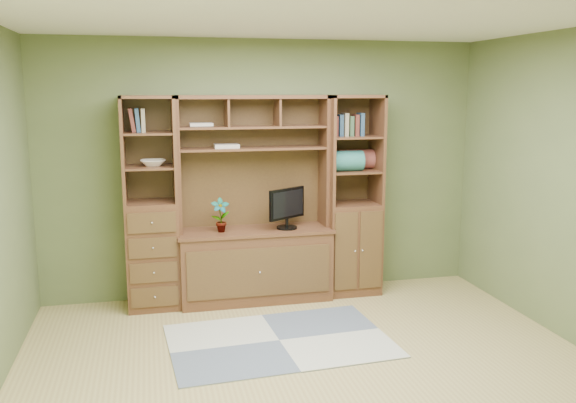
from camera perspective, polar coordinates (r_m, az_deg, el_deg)
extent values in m
cube|color=tan|center=(4.75, 2.60, -15.82)|extent=(4.60, 4.10, 0.04)
cube|color=white|center=(4.29, 2.90, 17.08)|extent=(4.60, 4.10, 0.04)
cube|color=#5D6B40|center=(6.26, -2.22, 3.07)|extent=(4.50, 0.04, 2.60)
cube|color=#5D6B40|center=(2.53, 15.21, -8.42)|extent=(4.50, 0.04, 2.60)
cube|color=#512F1C|center=(6.02, -3.14, 0.11)|extent=(1.54, 0.53, 2.05)
cube|color=#512F1C|center=(5.98, -12.69, -0.21)|extent=(0.50, 0.45, 2.05)
cube|color=#512F1C|center=(6.31, 6.00, 0.55)|extent=(0.55, 0.45, 2.05)
cube|color=gray|center=(5.29, -0.82, -12.90)|extent=(1.90, 1.33, 0.01)
cube|color=black|center=(6.05, -0.11, 0.05)|extent=(0.50, 0.42, 0.56)
imported|color=#B7543E|center=(5.96, -6.34, -1.28)|extent=(0.18, 0.12, 0.34)
cube|color=#B8AA9D|center=(6.00, -5.79, 5.19)|extent=(0.24, 0.17, 0.04)
imported|color=white|center=(5.92, -12.53, 3.56)|extent=(0.24, 0.24, 0.06)
cube|color=#276862|center=(6.18, 5.37, 3.80)|extent=(0.36, 0.21, 0.21)
cube|color=brown|center=(6.35, 6.34, 3.95)|extent=(0.36, 0.20, 0.20)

